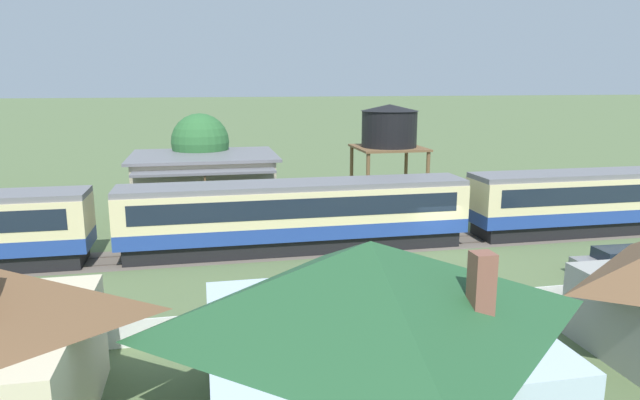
{
  "coord_description": "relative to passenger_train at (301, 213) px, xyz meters",
  "views": [
    {
      "loc": [
        -12.91,
        -29.14,
        9.46
      ],
      "look_at": [
        -6.3,
        2.57,
        2.62
      ],
      "focal_mm": 32.0,
      "sensor_mm": 36.0,
      "label": 1
    }
  ],
  "objects": [
    {
      "name": "railway_track",
      "position": [
        -1.27,
        0.0,
        -2.16
      ],
      "size": [
        115.67,
        3.6,
        0.04
      ],
      "color": "#665B51",
      "rests_on": "ground_plane"
    },
    {
      "name": "picket_fence_front",
      "position": [
        -6.22,
        -10.67,
        -1.64
      ],
      "size": [
        48.58,
        0.06,
        1.05
      ],
      "primitive_type": "cube",
      "color": "white",
      "rests_on": "ground_plane"
    },
    {
      "name": "ground_plane",
      "position": [
        7.62,
        -1.55,
        -2.17
      ],
      "size": [
        600.0,
        600.0,
        0.0
      ],
      "primitive_type": "plane",
      "color": "#566B42"
    },
    {
      "name": "cottage_dark_green_roof",
      "position": [
        -0.93,
        -16.48,
        0.53
      ],
      "size": [
        9.53,
        8.62,
        5.2
      ],
      "color": "silver",
      "rests_on": "ground_plane"
    },
    {
      "name": "parked_car_grey_2",
      "position": [
        14.68,
        -7.63,
        -1.51
      ],
      "size": [
        4.86,
        1.9,
        1.41
      ],
      "rotation": [
        0.0,
        0.0,
        -0.04
      ],
      "color": "gray",
      "rests_on": "ground_plane"
    },
    {
      "name": "station_building",
      "position": [
        -5.19,
        9.7,
        0.05
      ],
      "size": [
        10.02,
        9.02,
        4.38
      ],
      "color": "#BCB293",
      "rests_on": "ground_plane"
    },
    {
      "name": "passenger_train",
      "position": [
        0.0,
        0.0,
        0.0
      ],
      "size": [
        60.9,
        3.1,
        3.9
      ],
      "color": "#234293",
      "rests_on": "ground_plane"
    },
    {
      "name": "yard_tree_1",
      "position": [
        -5.38,
        12.39,
        2.77
      ],
      "size": [
        4.24,
        4.24,
        7.07
      ],
      "color": "brown",
      "rests_on": "ground_plane"
    },
    {
      "name": "water_tower",
      "position": [
        8.77,
        10.9,
        3.7
      ],
      "size": [
        5.12,
        5.12,
        7.66
      ],
      "color": "brown",
      "rests_on": "ground_plane"
    }
  ]
}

